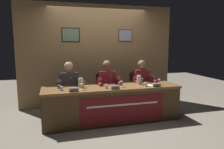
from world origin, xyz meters
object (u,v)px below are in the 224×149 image
(microphone_right, at_px, (152,81))
(microphone_center, at_px, (112,83))
(panelist_center, at_px, (108,84))
(juice_glass_center, at_px, (121,83))
(nameplate_center, at_px, (115,87))
(water_pitcher_right_side, at_px, (139,80))
(water_cup_center, at_px, (106,87))
(nameplate_right, at_px, (157,85))
(chair_right, at_px, (139,92))
(document_stack_right, at_px, (152,85))
(panelist_left, at_px, (69,86))
(water_cup_left, at_px, (62,89))
(chair_left, at_px, (69,96))
(water_cup_right, at_px, (146,85))
(microphone_left, at_px, (72,85))
(panelist_right, at_px, (142,82))
(nameplate_left, at_px, (74,89))
(chair_center, at_px, (106,94))
(juice_glass_left, at_px, (82,86))
(conference_table, at_px, (114,99))
(juice_glass_right, at_px, (159,81))
(water_pitcher_left_side, at_px, (81,83))

(microphone_right, bearing_deg, microphone_center, 178.17)
(panelist_center, relative_size, juice_glass_center, 10.01)
(nameplate_center, xyz_separation_m, water_pitcher_right_side, (0.65, 0.35, 0.05))
(water_cup_center, relative_size, nameplate_right, 0.48)
(microphone_center, relative_size, chair_right, 0.24)
(water_cup_center, bearing_deg, microphone_right, 7.56)
(microphone_right, distance_m, document_stack_right, 0.14)
(panelist_left, relative_size, water_cup_left, 14.61)
(microphone_center, bearing_deg, water_pitcher_right_side, 7.37)
(chair_left, height_order, panelist_left, panelist_left)
(water_cup_left, height_order, water_cup_right, same)
(panelist_left, relative_size, water_cup_right, 14.61)
(microphone_left, distance_m, nameplate_right, 1.72)
(water_cup_center, relative_size, panelist_right, 0.07)
(water_cup_left, height_order, microphone_center, microphone_center)
(chair_left, relative_size, microphone_center, 4.23)
(panelist_right, height_order, water_pitcher_right_side, panelist_right)
(microphone_left, bearing_deg, nameplate_right, -9.07)
(nameplate_right, bearing_deg, nameplate_left, 179.41)
(chair_right, distance_m, water_cup_right, 0.82)
(water_cup_left, relative_size, chair_center, 0.09)
(microphone_center, bearing_deg, water_cup_left, -172.64)
(juice_glass_left, height_order, water_pitcher_right_side, water_pitcher_right_side)
(juice_glass_left, relative_size, chair_center, 0.14)
(conference_table, distance_m, water_cup_center, 0.33)
(panelist_center, bearing_deg, chair_center, 90.00)
(panelist_left, distance_m, juice_glass_right, 1.92)
(chair_left, xyz_separation_m, nameplate_center, (0.83, -0.82, 0.33))
(panelist_left, height_order, nameplate_left, panelist_left)
(panelist_left, distance_m, nameplate_right, 1.83)
(microphone_left, height_order, chair_center, microphone_left)
(conference_table, bearing_deg, nameplate_right, -11.45)
(water_cup_right, xyz_separation_m, water_pitcher_right_side, (-0.04, 0.26, 0.06))
(chair_right, bearing_deg, nameplate_right, -87.84)
(chair_left, distance_m, water_cup_left, 0.78)
(nameplate_left, distance_m, nameplate_right, 1.69)
(chair_left, height_order, water_pitcher_left_side, water_pitcher_left_side)
(juice_glass_center, bearing_deg, panelist_left, 155.34)
(juice_glass_left, height_order, panelist_right, panelist_right)
(water_pitcher_right_side, bearing_deg, nameplate_center, -151.58)
(nameplate_right, bearing_deg, water_cup_right, 152.95)
(nameplate_center, relative_size, microphone_right, 0.83)
(microphone_left, distance_m, chair_center, 1.06)
(nameplate_left, relative_size, juice_glass_center, 1.49)
(chair_right, distance_m, nameplate_right, 0.90)
(microphone_left, xyz_separation_m, panelist_right, (1.67, 0.36, -0.08))
(document_stack_right, bearing_deg, juice_glass_center, 177.40)
(panelist_left, height_order, water_cup_right, panelist_left)
(juice_glass_left, distance_m, panelist_center, 0.85)
(panelist_right, bearing_deg, panelist_center, 180.00)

